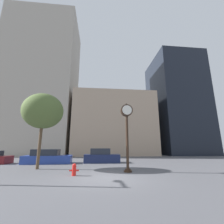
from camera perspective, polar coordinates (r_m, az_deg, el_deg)
name	(u,v)px	position (r m, az deg, el deg)	size (l,w,h in m)	color
ground_plane	(105,178)	(9.17, -2.59, -23.83)	(200.00, 200.00, 0.00)	#515156
building_tall_tower	(42,83)	(37.95, -24.99, 9.87)	(14.41, 12.00, 31.39)	#ADA393
building_storefront_row	(113,125)	(33.49, 0.32, -5.14)	(16.42, 12.00, 12.62)	tan
building_glass_modern	(176,105)	(39.24, 23.14, 2.54)	(10.31, 12.00, 23.06)	black
street_clock	(127,124)	(11.15, 5.67, -4.61)	(0.88, 0.57, 4.93)	black
car_blue	(47,157)	(17.73, -23.39, -15.61)	(4.84, 2.11, 1.44)	#28429E
car_navy	(102,157)	(17.21, -3.98, -16.59)	(3.89, 1.82, 1.52)	#19234C
fire_hydrant_near	(74,169)	(10.04, -14.24, -20.46)	(0.57, 0.25, 0.71)	red
bare_tree	(43,111)	(13.98, -24.75, 0.27)	(3.31, 3.31, 6.15)	brown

